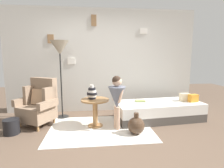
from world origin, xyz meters
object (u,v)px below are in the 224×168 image
object	(u,v)px
armchair	(39,104)
demijohn_near	(136,125)
daybed	(158,111)
floor_lamp	(60,51)
side_table	(95,107)
vase_striped	(92,93)
magazine_basket	(11,127)
person_child	(117,96)
book_on_daybed	(140,101)

from	to	relation	value
armchair	demijohn_near	size ratio (longest dim) A/B	2.42
daybed	floor_lamp	bearing A→B (deg)	170.14
side_table	vase_striped	bearing A→B (deg)	151.75
armchair	vase_striped	bearing A→B (deg)	-10.85
vase_striped	magazine_basket	size ratio (longest dim) A/B	1.03
floor_lamp	person_child	distance (m)	1.68
floor_lamp	magazine_basket	xyz separation A→B (m)	(-0.78, -0.83, -1.40)
vase_striped	book_on_daybed	distance (m)	1.16
book_on_daybed	magazine_basket	world-z (taller)	book_on_daybed
demijohn_near	armchair	bearing A→B (deg)	160.05
demijohn_near	magazine_basket	bearing A→B (deg)	173.81
side_table	person_child	distance (m)	0.53
floor_lamp	demijohn_near	distance (m)	2.30
vase_striped	magazine_basket	bearing A→B (deg)	-171.12
armchair	side_table	bearing A→B (deg)	-11.79
armchair	person_child	distance (m)	1.65
daybed	book_on_daybed	xyz separation A→B (m)	(-0.40, 0.10, 0.22)
daybed	vase_striped	bearing A→B (deg)	-171.55
armchair	vase_striped	size ratio (longest dim) A/B	3.36
floor_lamp	magazine_basket	bearing A→B (deg)	-133.21
armchair	vase_striped	world-z (taller)	armchair
person_child	floor_lamp	bearing A→B (deg)	145.04
side_table	floor_lamp	distance (m)	1.50
magazine_basket	person_child	bearing A→B (deg)	0.31
floor_lamp	person_child	world-z (taller)	floor_lamp
side_table	magazine_basket	distance (m)	1.57
side_table	demijohn_near	size ratio (longest dim) A/B	1.41
armchair	magazine_basket	bearing A→B (deg)	-130.67
floor_lamp	person_child	bearing A→B (deg)	-34.96
magazine_basket	daybed	bearing A→B (deg)	8.67
armchair	magazine_basket	distance (m)	0.66
daybed	magazine_basket	distance (m)	3.00
daybed	person_child	world-z (taller)	person_child
person_child	book_on_daybed	xyz separation A→B (m)	(0.61, 0.54, -0.25)
floor_lamp	armchair	bearing A→B (deg)	-135.85
side_table	book_on_daybed	size ratio (longest dim) A/B	2.58
demijohn_near	person_child	bearing A→B (deg)	141.28
armchair	floor_lamp	distance (m)	1.24
person_child	magazine_basket	distance (m)	2.03
armchair	vase_striped	distance (m)	1.15
person_child	magazine_basket	bearing A→B (deg)	-179.69
vase_striped	magazine_basket	world-z (taller)	vase_striped
floor_lamp	demijohn_near	size ratio (longest dim) A/B	4.39
magazine_basket	book_on_daybed	bearing A→B (deg)	12.08
magazine_basket	armchair	bearing A→B (deg)	49.33
side_table	person_child	bearing A→B (deg)	-24.39
demijohn_near	vase_striped	bearing A→B (deg)	149.05
demijohn_near	side_table	bearing A→B (deg)	148.84
armchair	book_on_daybed	distance (m)	2.19
book_on_daybed	demijohn_near	world-z (taller)	book_on_daybed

